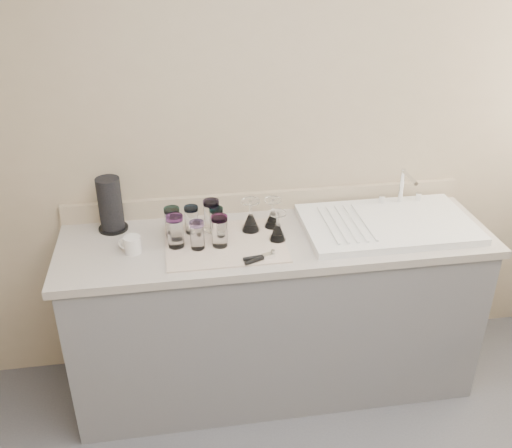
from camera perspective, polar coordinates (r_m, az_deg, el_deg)
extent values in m
cube|color=tan|center=(2.84, 1.07, 7.93)|extent=(3.50, 0.04, 2.50)
cube|color=slate|center=(2.98, 1.94, -9.09)|extent=(2.00, 0.60, 0.86)
cube|color=gray|center=(2.73, 2.09, -1.56)|extent=(2.06, 0.62, 0.04)
cube|color=white|center=(2.86, 13.00, 0.00)|extent=(0.82, 0.50, 0.03)
cylinder|color=silver|center=(3.03, 14.36, 3.76)|extent=(0.02, 0.02, 0.18)
cylinder|color=silver|center=(2.93, 15.12, 4.53)|extent=(0.02, 0.16, 0.02)
cylinder|color=silver|center=(3.02, 12.45, 2.46)|extent=(0.03, 0.03, 0.04)
cylinder|color=silver|center=(3.10, 15.92, 2.67)|extent=(0.03, 0.03, 0.04)
cube|color=silver|center=(2.65, -3.10, -1.95)|extent=(0.55, 0.42, 0.01)
cylinder|color=white|center=(2.70, -8.34, 0.01)|extent=(0.07, 0.07, 0.13)
cylinder|color=#37B29F|center=(2.67, -8.45, 1.39)|extent=(0.07, 0.07, 0.02)
cylinder|color=white|center=(2.72, -6.44, 0.28)|extent=(0.06, 0.06, 0.12)
cylinder|color=blue|center=(2.69, -6.52, 1.55)|extent=(0.07, 0.07, 0.02)
cylinder|color=white|center=(2.73, -4.46, 0.69)|extent=(0.07, 0.07, 0.14)
cylinder|color=#6C4AA8|center=(2.70, -4.52, 2.15)|extent=(0.08, 0.08, 0.02)
cylinder|color=white|center=(2.61, -8.05, -0.90)|extent=(0.07, 0.07, 0.14)
cylinder|color=#7C3B99|center=(2.57, -8.17, 0.61)|extent=(0.08, 0.08, 0.02)
cylinder|color=white|center=(2.59, -5.89, -1.28)|extent=(0.06, 0.06, 0.12)
cylinder|color=#AF89E0|center=(2.56, -5.96, 0.03)|extent=(0.07, 0.07, 0.02)
cylinder|color=white|center=(2.60, -3.65, -0.88)|extent=(0.07, 0.07, 0.13)
cylinder|color=#E02EBE|center=(2.56, -3.70, 0.59)|extent=(0.08, 0.08, 0.02)
cylinder|color=white|center=(2.71, -3.97, 0.20)|extent=(0.06, 0.06, 0.12)
cylinder|color=teal|center=(2.68, -4.02, 1.45)|extent=(0.07, 0.07, 0.02)
cone|color=white|center=(2.73, -0.54, 0.17)|extent=(0.09, 0.09, 0.08)
cylinder|color=white|center=(2.70, -0.55, 1.57)|extent=(0.01, 0.01, 0.07)
cylinder|color=white|center=(2.68, -0.55, 2.28)|extent=(0.09, 0.09, 0.01)
cone|color=white|center=(2.77, 1.68, 0.48)|extent=(0.08, 0.08, 0.08)
cylinder|color=white|center=(2.74, 1.70, 1.75)|extent=(0.01, 0.01, 0.06)
cylinder|color=white|center=(2.72, 1.71, 2.40)|extent=(0.08, 0.08, 0.01)
cone|color=white|center=(2.66, 2.17, -0.84)|extent=(0.08, 0.08, 0.07)
cylinder|color=white|center=(2.62, 2.19, 0.43)|extent=(0.01, 0.01, 0.06)
cylinder|color=white|center=(2.61, 2.21, 1.08)|extent=(0.08, 0.08, 0.01)
cube|color=silver|center=(2.53, 1.28, -3.17)|extent=(0.06, 0.04, 0.02)
cylinder|color=black|center=(2.50, 0.04, -3.61)|extent=(0.11, 0.06, 0.02)
cylinder|color=black|center=(2.52, -0.04, -3.37)|extent=(0.12, 0.03, 0.02)
cylinder|color=silver|center=(2.63, -12.23, -2.04)|extent=(0.10, 0.10, 0.08)
torus|color=silver|center=(2.64, -13.02, -1.94)|extent=(0.06, 0.03, 0.06)
cylinder|color=black|center=(2.86, -14.06, -0.39)|extent=(0.14, 0.14, 0.01)
cylinder|color=black|center=(2.80, -14.37, 2.01)|extent=(0.11, 0.11, 0.26)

